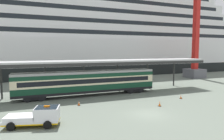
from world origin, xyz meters
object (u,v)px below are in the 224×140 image
at_px(traffic_cone_mid, 181,97).
at_px(dockside_crane, 198,15).
at_px(traffic_cone_far, 160,104).
at_px(cruise_ship, 7,26).
at_px(service_truck, 37,116).
at_px(train_carriage, 88,82).
at_px(traffic_cone_near, 79,103).

bearing_deg(traffic_cone_mid, dockside_crane, 41.72).
bearing_deg(traffic_cone_far, cruise_ship, 116.11).
height_order(traffic_cone_mid, traffic_cone_far, traffic_cone_far).
relative_size(cruise_ship, service_truck, 31.85).
bearing_deg(train_carriage, traffic_cone_far, -54.19).
bearing_deg(traffic_cone_mid, traffic_cone_far, -156.56).
xyz_separation_m(service_truck, traffic_cone_far, (15.48, 1.55, -0.64)).
distance_m(cruise_ship, traffic_cone_far, 51.04).
relative_size(train_carriage, traffic_cone_far, 32.95).
height_order(service_truck, dockside_crane, dockside_crane).
bearing_deg(traffic_cone_near, train_carriage, 63.19).
xyz_separation_m(traffic_cone_near, traffic_cone_far, (9.99, -4.42, 0.04)).
height_order(service_truck, traffic_cone_mid, service_truck).
relative_size(service_truck, traffic_cone_far, 7.91).
height_order(cruise_ship, service_truck, cruise_ship).
relative_size(train_carriage, service_truck, 4.17).
xyz_separation_m(cruise_ship, traffic_cone_far, (21.59, -44.04, -14.11)).
relative_size(cruise_ship, train_carriage, 7.64).
bearing_deg(traffic_cone_mid, cruise_ship, 123.20).
xyz_separation_m(service_truck, traffic_cone_near, (5.50, 5.96, -0.68)).
xyz_separation_m(train_carriage, traffic_cone_near, (-2.80, -5.54, -2.00)).
bearing_deg(traffic_cone_near, dockside_crane, 24.62).
relative_size(traffic_cone_near, traffic_cone_mid, 1.05).
xyz_separation_m(train_carriage, dockside_crane, (33.91, 11.28, 14.62)).
bearing_deg(service_truck, traffic_cone_far, 5.71).
bearing_deg(cruise_ship, service_truck, -82.38).
bearing_deg(traffic_cone_far, dockside_crane, 38.48).
bearing_deg(service_truck, cruise_ship, 97.62).
bearing_deg(dockside_crane, traffic_cone_far, -141.52).
xyz_separation_m(traffic_cone_mid, traffic_cone_far, (-5.64, -2.45, 0.05)).
relative_size(traffic_cone_near, traffic_cone_far, 0.89).
xyz_separation_m(service_truck, traffic_cone_mid, (21.12, 3.99, -0.70)).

